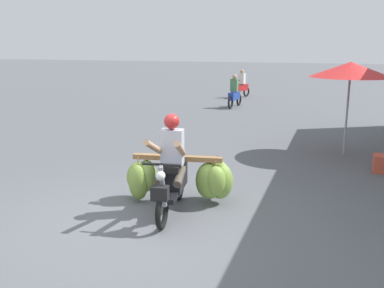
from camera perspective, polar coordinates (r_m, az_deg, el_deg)
The scene contains 5 objects.
ground_plane at distance 6.45m, azimuth -7.29°, elevation -10.60°, with size 120.00×120.00×0.00m, color #56595E.
motorbike_main_loaded at distance 6.94m, azimuth -1.25°, elevation -4.41°, with size 1.88×1.92×1.58m.
motorbike_distant_ahead_left at distance 18.03m, azimuth 5.76°, elevation 6.73°, with size 0.50×1.62×1.40m.
motorbike_distant_ahead_right at distance 21.56m, azimuth 6.71°, elevation 7.77°, with size 0.74×1.54×1.40m.
market_umbrella_near_shop at distance 10.54m, azimuth 20.69°, elevation 9.41°, with size 1.87×1.87×2.22m.
Camera 1 is at (2.65, -5.27, 2.60)m, focal length 39.38 mm.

